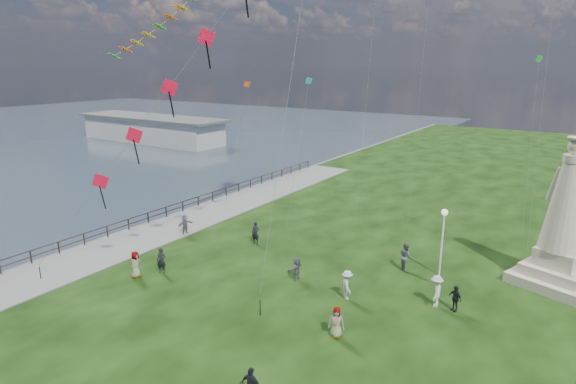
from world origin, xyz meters
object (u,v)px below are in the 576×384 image
Objects in this scene: person_6 at (255,233)px; statue at (564,231)px; person_7 at (406,256)px; person_8 at (436,291)px; person_11 at (296,269)px; person_4 at (336,322)px; person_10 at (136,265)px; person_5 at (185,226)px; person_9 at (455,298)px; person_0 at (161,261)px; lamppost at (443,228)px; pier_pavilion at (152,129)px; person_2 at (347,285)px.

statue is at bearing 4.72° from person_6.
person_7 reaches higher than person_8.
person_8 is 8.36m from person_11.
person_10 is at bearing 160.10° from person_4.
person_5 is 1.04× the size of person_9.
statue is 15.42m from person_4.
statue reaches higher than person_6.
person_6 is (1.96, 7.40, 0.01)m from person_0.
lamppost is 13.45m from person_6.
person_8 is at bearing 38.22° from person_4.
person_11 is at bearing -140.24° from person_9.
person_5 is at bearing 5.36° from person_10.
person_11 is at bearing 2.80° from person_0.
lamppost reaches higher than person_7.
person_7 is (-8.43, -3.06, -2.47)m from statue.
person_8 is at bearing 99.69° from person_11.
statue is 5.58× the size of person_4.
person_5 is 20.86m from person_9.
person_7 is (0.06, 9.55, 0.13)m from person_4.
person_10 is at bearing -143.92° from person_0.
person_0 is at bearing -137.43° from person_5.
statue is 5.21× the size of person_10.
person_7 is at bearing -27.07° from pier_pavilion.
pier_pavilion is at bearing 61.14° from person_5.
lamppost reaches higher than person_6.
person_4 is 13.52m from person_6.
person_0 is 1.14× the size of person_9.
person_11 is at bearing -142.61° from lamppost.
person_4 is 7.21m from person_9.
person_0 is 12.91m from person_4.
statue is 9.00m from person_8.
person_10 is (-13.71, -0.82, 0.06)m from person_4.
pier_pavilion is 3.32× the size of statue.
person_5 is (-18.85, -3.48, -2.42)m from lamppost.
lamppost reaches higher than person_11.
statue reaches higher than person_5.
person_10 is at bearing -147.86° from person_5.
person_11 is (-8.24, -1.42, -0.17)m from person_8.
person_10 reaches higher than person_5.
pier_pavilion is 17.69× the size of person_6.
statue is at bearing -110.36° from person_7.
person_10 is (-2.77, -8.77, 0.02)m from person_6.
person_8 is (3.09, -3.74, -0.03)m from person_7.
lamppost is 3.09m from person_7.
person_0 is 7.02m from person_5.
person_5 is 0.83× the size of person_8.
pier_pavilion is 19.73× the size of person_5.
person_7 is (12.95, 9.00, 0.11)m from person_0.
person_2 is 0.94× the size of person_8.
person_5 is at bearing 60.12° from person_7.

